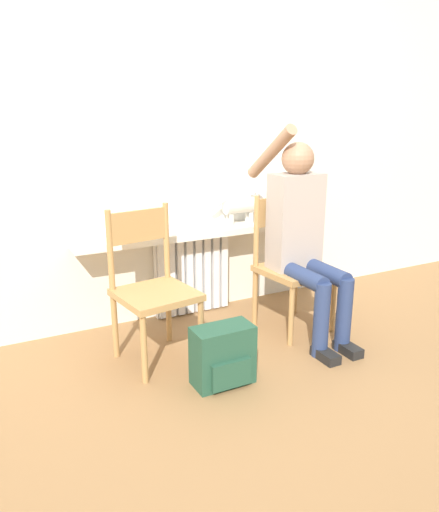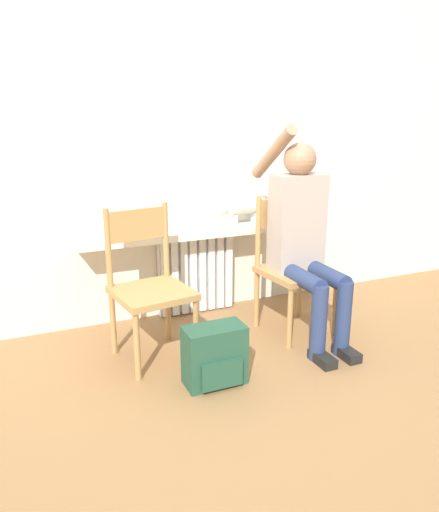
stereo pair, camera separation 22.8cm
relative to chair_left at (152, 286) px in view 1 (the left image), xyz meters
name	(u,v)px [view 1 (the left image)]	position (x,y,z in m)	size (l,w,h in m)	color
ground_plane	(277,382)	(0.51, -0.60, -0.47)	(12.00, 12.00, 0.00)	olive
wall_with_window	(185,130)	(0.51, 0.63, 0.88)	(7.00, 0.06, 2.70)	silver
radiator	(192,274)	(0.51, 0.55, -0.17)	(0.58, 0.08, 0.61)	white
windowsill	(195,233)	(0.51, 0.48, 0.16)	(1.76, 0.23, 0.05)	white
window_glass	(188,160)	(0.51, 0.59, 0.67)	(1.69, 0.01, 0.96)	white
chair_left	(152,286)	(0.00, 0.00, 0.00)	(0.49, 0.49, 0.94)	#B2844C
chair_right	(291,263)	(1.01, 0.00, 0.00)	(0.48, 0.48, 0.94)	#B2844C
person	(303,232)	(1.02, -0.11, 0.24)	(0.36, 0.98, 1.41)	navy
cat	(244,205)	(0.92, 0.51, 0.33)	(0.45, 0.12, 0.22)	silver
backpack	(223,356)	(0.24, -0.47, -0.30)	(0.34, 0.21, 0.34)	#234C38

